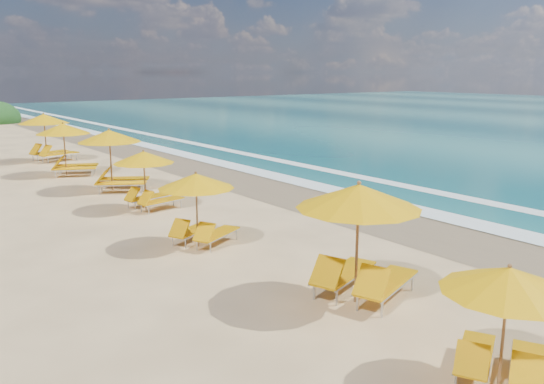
{
  "coord_description": "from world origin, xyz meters",
  "views": [
    {
      "loc": [
        -9.78,
        -12.79,
        4.71
      ],
      "look_at": [
        0.0,
        0.0,
        1.2
      ],
      "focal_mm": 36.32,
      "sensor_mm": 36.0,
      "label": 1
    }
  ],
  "objects": [
    {
      "name": "ground",
      "position": [
        0.0,
        0.0,
        0.0
      ],
      "size": [
        160.0,
        160.0,
        0.0
      ],
      "primitive_type": "plane",
      "color": "#D8B87F",
      "rests_on": "ground"
    },
    {
      "name": "wet_sand",
      "position": [
        4.0,
        0.0,
        0.01
      ],
      "size": [
        4.0,
        160.0,
        0.01
      ],
      "primitive_type": "cube",
      "color": "olive",
      "rests_on": "ground"
    },
    {
      "name": "surf_foam",
      "position": [
        6.7,
        0.0,
        0.03
      ],
      "size": [
        4.0,
        160.0,
        0.01
      ],
      "color": "white",
      "rests_on": "ground"
    },
    {
      "name": "station_2",
      "position": [
        -2.32,
        -8.82,
        1.12
      ],
      "size": [
        2.65,
        2.65,
        2.0
      ],
      "rotation": [
        0.0,
        0.0,
        0.47
      ],
      "color": "olive",
      "rests_on": "ground"
    },
    {
      "name": "station_3",
      "position": [
        -1.66,
        -5.23,
        1.45
      ],
      "size": [
        3.29,
        3.22,
        2.59
      ],
      "rotation": [
        0.0,
        0.0,
        0.32
      ],
      "color": "olive",
      "rests_on": "ground"
    },
    {
      "name": "station_4",
      "position": [
        -2.44,
        0.07,
        1.18
      ],
      "size": [
        2.78,
        2.77,
        2.11
      ],
      "rotation": [
        0.0,
        0.0,
        0.45
      ],
      "color": "olive",
      "rests_on": "ground"
    },
    {
      "name": "station_5",
      "position": [
        -1.77,
        4.77,
        1.19
      ],
      "size": [
        2.53,
        2.4,
        2.12
      ],
      "rotation": [
        0.0,
        0.0,
        0.17
      ],
      "color": "olive",
      "rests_on": "ground"
    },
    {
      "name": "station_6",
      "position": [
        -1.47,
        8.48,
        1.42
      ],
      "size": [
        3.43,
        3.43,
        2.54
      ],
      "rotation": [
        0.0,
        0.0,
        -0.55
      ],
      "color": "olive",
      "rests_on": "ground"
    },
    {
      "name": "station_7",
      "position": [
        -1.87,
        13.11,
        1.39
      ],
      "size": [
        3.27,
        3.26,
        2.48
      ],
      "rotation": [
        0.0,
        0.0,
        -0.45
      ],
      "color": "olive",
      "rests_on": "ground"
    },
    {
      "name": "station_8",
      "position": [
        -1.39,
        17.99,
        1.47
      ],
      "size": [
        3.24,
        3.12,
        2.62
      ],
      "rotation": [
        0.0,
        0.0,
        0.24
      ],
      "color": "olive",
      "rests_on": "ground"
    }
  ]
}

